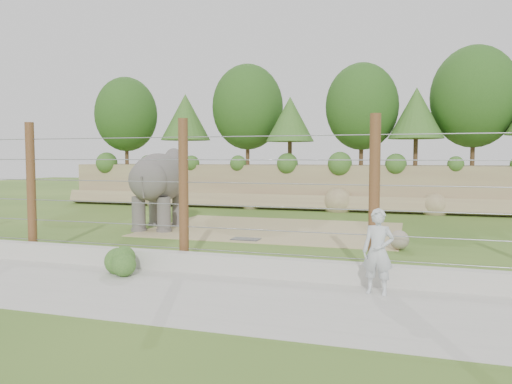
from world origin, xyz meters
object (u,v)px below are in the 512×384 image
(elephant, at_px, (159,189))
(zookeeper, at_px, (378,252))
(barrier_fence, at_px, (184,193))
(stone_ball, at_px, (399,240))

(elephant, bearing_deg, zookeeper, -45.71)
(barrier_fence, distance_m, zookeeper, 5.44)
(stone_ball, xyz_separation_m, barrier_fence, (-5.50, -4.27, 1.67))
(barrier_fence, bearing_deg, elephant, 123.39)
(elephant, bearing_deg, stone_ball, -18.63)
(stone_ball, relative_size, barrier_fence, 0.03)
(stone_ball, height_order, zookeeper, zookeeper)
(stone_ball, bearing_deg, barrier_fence, -142.17)
(barrier_fence, bearing_deg, stone_ball, 37.83)
(stone_ball, bearing_deg, zookeeper, -93.27)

